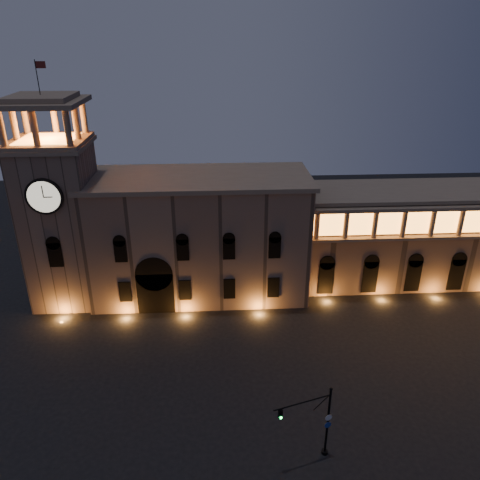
{
  "coord_description": "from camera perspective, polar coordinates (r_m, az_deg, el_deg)",
  "views": [
    {
      "loc": [
        0.29,
        -39.04,
        35.74
      ],
      "look_at": [
        3.45,
        16.0,
        10.71
      ],
      "focal_mm": 35.0,
      "sensor_mm": 36.0,
      "label": 1
    }
  ],
  "objects": [
    {
      "name": "government_building",
      "position": [
        66.71,
        -5.03,
        0.48
      ],
      "size": [
        30.8,
        12.8,
        17.6
      ],
      "color": "#795F4F",
      "rests_on": "ground"
    },
    {
      "name": "clock_tower",
      "position": [
        67.64,
        -20.98,
        2.65
      ],
      "size": [
        9.8,
        9.8,
        32.4
      ],
      "color": "#795F4F",
      "rests_on": "ground"
    },
    {
      "name": "traffic_light",
      "position": [
        44.68,
        9.54,
        -21.12
      ],
      "size": [
        5.46,
        1.91,
        7.77
      ],
      "rotation": [
        0.0,
        0.0,
        0.29
      ],
      "color": "black",
      "rests_on": "ground"
    },
    {
      "name": "ground",
      "position": [
        52.93,
        -2.88,
        -18.09
      ],
      "size": [
        160.0,
        160.0,
        0.0
      ],
      "primitive_type": "plane",
      "color": "black",
      "rests_on": "ground"
    },
    {
      "name": "colonnade_wing",
      "position": [
        76.0,
        21.66,
        0.66
      ],
      "size": [
        40.6,
        11.5,
        14.5
      ],
      "color": "brown",
      "rests_on": "ground"
    }
  ]
}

